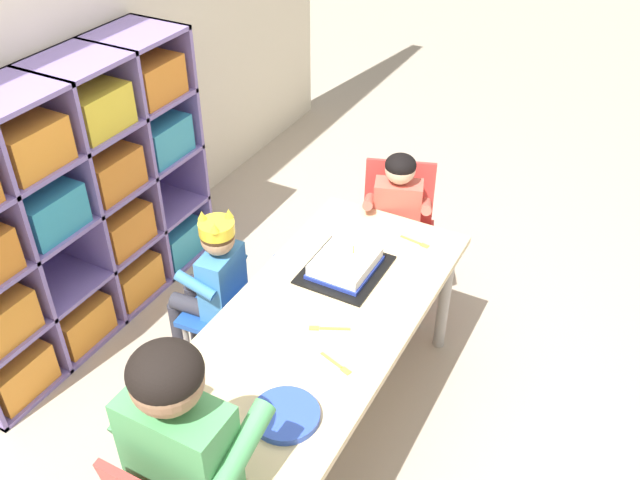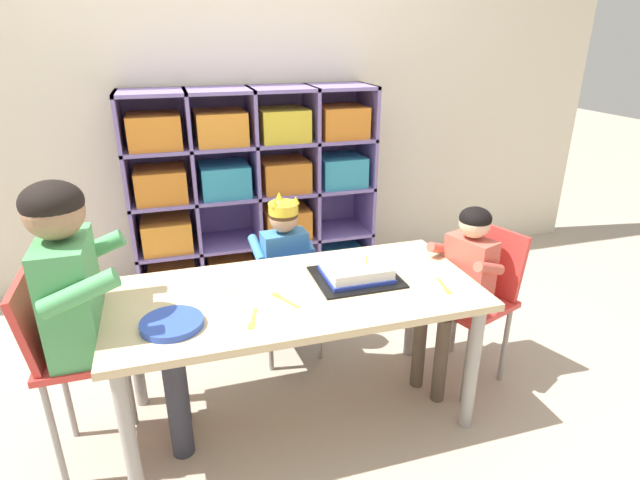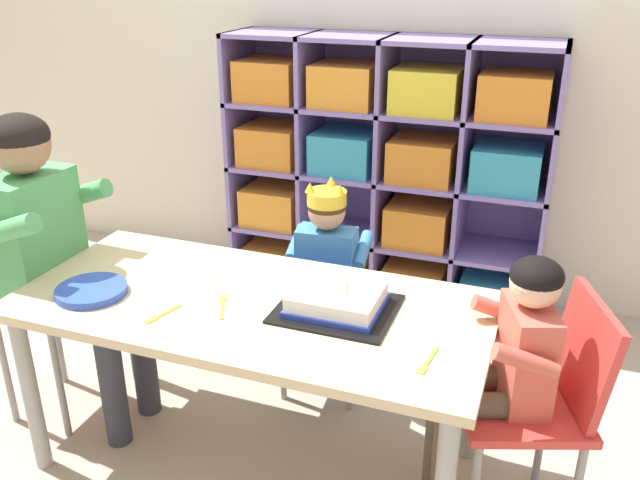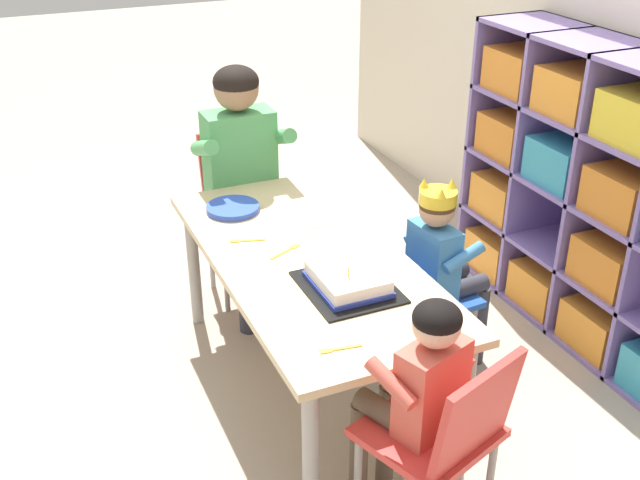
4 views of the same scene
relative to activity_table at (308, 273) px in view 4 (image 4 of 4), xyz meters
name	(u,v)px [view 4 (image 4 of 4)]	position (x,y,z in m)	size (l,w,h in m)	color
ground	(309,389)	(0.00, 0.00, -0.53)	(16.00, 16.00, 0.00)	tan
storage_cubby_shelf	(596,202)	(0.05, 1.27, 0.07)	(1.45, 0.35, 1.23)	#7F6BB2
activity_table	(308,273)	(0.00, 0.00, 0.00)	(1.41, 0.65, 0.59)	#D1B789
classroom_chair_blue	(418,296)	(0.07, 0.43, -0.17)	(0.34, 0.37, 0.59)	#1E4CA8
child_with_crown	(443,255)	(0.06, 0.53, -0.01)	(0.31, 0.31, 0.83)	#3D7FBC
classroom_chair_adult_side	(238,197)	(-0.84, 0.01, -0.05)	(0.31, 0.32, 0.77)	red
adult_helper_seated	(245,163)	(-0.72, 0.01, 0.16)	(0.44, 0.40, 1.09)	#4C9E5B
classroom_chair_guest_side	(445,434)	(0.84, 0.06, -0.09)	(0.45, 0.44, 0.72)	red
guest_at_table_side	(417,386)	(0.74, 0.02, 0.01)	(0.34, 0.34, 0.84)	#D15647
birthday_cake_on_tray	(348,281)	(0.26, 0.04, 0.10)	(0.34, 0.29, 0.10)	black
paper_plate_stack	(233,208)	(-0.47, -0.13, 0.08)	(0.21, 0.21, 0.02)	blue
paper_napkin_square	(310,222)	(-0.25, 0.11, 0.07)	(0.11, 0.11, 0.00)	white
fork_at_table_front_edge	(287,251)	(-0.07, -0.06, 0.07)	(0.08, 0.14, 0.00)	yellow
fork_by_napkin	(245,241)	(-0.20, -0.17, 0.07)	(0.05, 0.13, 0.00)	yellow
fork_near_child_seat	(338,349)	(0.56, -0.14, 0.07)	(0.03, 0.13, 0.00)	yellow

